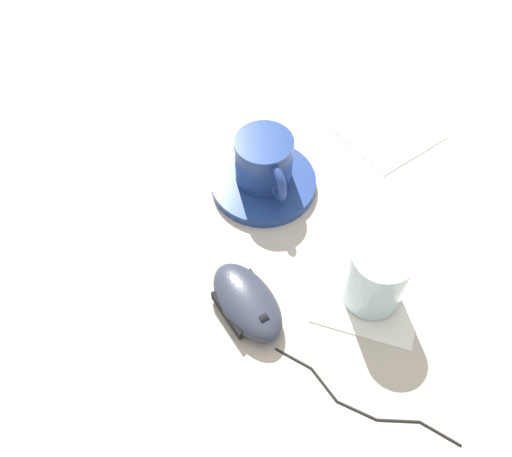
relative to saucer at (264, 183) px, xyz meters
name	(u,v)px	position (x,y,z in m)	size (l,w,h in m)	color
ground_plane	(263,210)	(0.04, 0.00, -0.01)	(3.00, 3.00, 0.00)	#B2A899
saucer	(264,183)	(0.00, 0.00, 0.00)	(0.14, 0.14, 0.01)	navy
coffee_cup	(265,161)	(0.00, 0.00, 0.04)	(0.10, 0.07, 0.07)	navy
computer_mouse	(247,302)	(0.18, -0.02, 0.01)	(0.12, 0.11, 0.03)	#2D3342
mouse_cable	(361,400)	(0.29, 0.10, 0.00)	(0.10, 0.18, 0.00)	black
napkin_under_glass	(370,292)	(0.16, 0.12, -0.01)	(0.12, 0.12, 0.00)	silver
drinking_glass	(377,277)	(0.16, 0.12, 0.04)	(0.07, 0.07, 0.08)	silver
napkin_spare	(386,130)	(-0.10, 0.17, -0.01)	(0.12, 0.12, 0.00)	white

